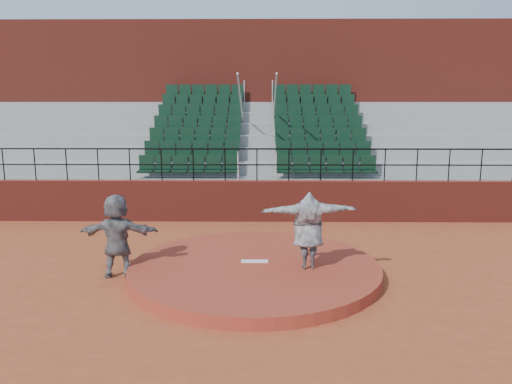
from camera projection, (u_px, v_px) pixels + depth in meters
ground at (255, 275)px, 11.03m from camera, size 90.00×90.00×0.00m
pitchers_mound at (255, 269)px, 11.00m from camera, size 5.50×5.50×0.25m
pitching_rubber at (255, 261)px, 11.13m from camera, size 0.60×0.15×0.03m
boundary_wall at (257, 201)px, 15.82m from camera, size 24.00×0.30×1.30m
wall_railing at (257, 158)px, 15.57m from camera, size 24.04×0.05×1.03m
seating_deck at (258, 162)px, 19.26m from camera, size 24.00×5.97×4.63m
press_box_facade at (259, 105)px, 22.76m from camera, size 24.00×3.00×7.10m
pitcher at (308, 230)px, 10.59m from camera, size 2.10×0.79×1.67m
fielder at (117, 236)px, 10.79m from camera, size 1.71×0.57×1.84m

